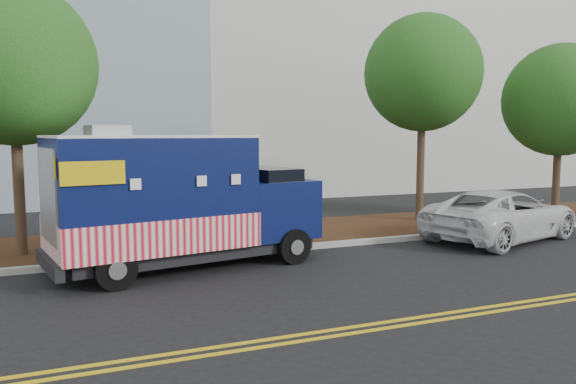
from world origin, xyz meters
name	(u,v)px	position (x,y,z in m)	size (l,w,h in m)	color
ground	(260,267)	(0.00, 0.00, 0.00)	(120.00, 120.00, 0.00)	black
curb	(242,252)	(0.00, 1.40, 0.07)	(120.00, 0.18, 0.15)	#9E9E99
mulch_strip	(220,238)	(0.00, 3.50, 0.07)	(120.00, 4.00, 0.15)	black
centerline_near	(351,327)	(0.00, -4.45, 0.01)	(120.00, 0.10, 0.01)	gold
centerline_far	(359,332)	(0.00, -4.70, 0.01)	(120.00, 0.10, 0.01)	gold
tree_a	(13,64)	(-5.19, 2.90, 4.75)	(3.92, 3.92, 6.73)	#38281C
tree_c	(423,73)	(7.16, 3.82, 5.11)	(3.91, 3.91, 7.08)	#38281C
tree_d	(560,100)	(12.10, 2.63, 4.26)	(3.92, 3.92, 6.23)	#38281C
sign_post	(175,211)	(-1.65, 1.55, 1.20)	(0.06, 0.06, 2.40)	#473828
food_truck	(174,205)	(-1.86, 0.56, 1.49)	(6.52, 3.35, 3.28)	black
white_car	(502,215)	(7.68, 0.49, 0.74)	(2.45, 5.31, 1.47)	silver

